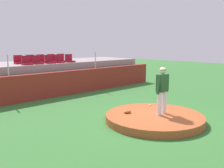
{
  "coord_description": "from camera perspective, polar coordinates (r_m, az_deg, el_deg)",
  "views": [
    {
      "loc": [
        -7.52,
        -5.44,
        2.93
      ],
      "look_at": [
        0.0,
        2.31,
        1.17
      ],
      "focal_mm": 40.04,
      "sensor_mm": 36.0,
      "label": 1
    }
  ],
  "objects": [
    {
      "name": "fence_post_left",
      "position": [
        12.96,
        -22.66,
        3.93
      ],
      "size": [
        0.06,
        0.06,
        1.03
      ],
      "primitive_type": "cylinder",
      "color": "silver",
      "rests_on": "brick_barrier"
    },
    {
      "name": "stadium_chair_6",
      "position": [
        15.51,
        -18.04,
        5.11
      ],
      "size": [
        0.48,
        0.44,
        0.5
      ],
      "rotation": [
        0.0,
        0.0,
        3.14
      ],
      "color": "maroon",
      "rests_on": "bleacher_platform"
    },
    {
      "name": "stadium_chair_5",
      "position": [
        15.23,
        -20.53,
        4.91
      ],
      "size": [
        0.48,
        0.44,
        0.5
      ],
      "rotation": [
        0.0,
        0.0,
        3.14
      ],
      "color": "maroon",
      "rests_on": "bleacher_platform"
    },
    {
      "name": "pitcher",
      "position": [
        9.51,
        11.42,
        -0.62
      ],
      "size": [
        0.77,
        0.3,
        1.82
      ],
      "rotation": [
        0.0,
        0.0,
        0.07
      ],
      "color": "silver",
      "rests_on": "pitchers_mound"
    },
    {
      "name": "fielding_glove",
      "position": [
        9.69,
        3.55,
        -6.35
      ],
      "size": [
        0.34,
        0.26,
        0.11
      ],
      "primitive_type": "ellipsoid",
      "rotation": [
        0.0,
        0.0,
        2.91
      ],
      "color": "brown",
      "rests_on": "pitchers_mound"
    },
    {
      "name": "stadium_chair_1",
      "position": [
        14.74,
        -16.58,
        4.98
      ],
      "size": [
        0.48,
        0.44,
        0.5
      ],
      "rotation": [
        0.0,
        0.0,
        3.14
      ],
      "color": "maroon",
      "rests_on": "bleacher_platform"
    },
    {
      "name": "stadium_chair_0",
      "position": [
        14.42,
        -18.93,
        4.78
      ],
      "size": [
        0.48,
        0.44,
        0.5
      ],
      "rotation": [
        0.0,
        0.0,
        3.14
      ],
      "color": "maroon",
      "rests_on": "bleacher_platform"
    },
    {
      "name": "stadium_chair_7",
      "position": [
        15.83,
        -15.84,
        5.28
      ],
      "size": [
        0.48,
        0.44,
        0.5
      ],
      "rotation": [
        0.0,
        0.0,
        3.14
      ],
      "color": "maroon",
      "rests_on": "bleacher_platform"
    },
    {
      "name": "stadium_chair_2",
      "position": [
        15.07,
        -14.09,
        5.17
      ],
      "size": [
        0.48,
        0.44,
        0.5
      ],
      "rotation": [
        0.0,
        0.0,
        3.14
      ],
      "color": "maroon",
      "rests_on": "bleacher_platform"
    },
    {
      "name": "pitchers_mound",
      "position": [
        9.69,
        9.62,
        -7.64
      ],
      "size": [
        3.7,
        3.7,
        0.27
      ],
      "primitive_type": "cylinder",
      "color": "#A75129",
      "rests_on": "ground_plane"
    },
    {
      "name": "stadium_chair_9",
      "position": [
        16.56,
        -11.45,
        5.61
      ],
      "size": [
        0.48,
        0.44,
        0.5
      ],
      "rotation": [
        0.0,
        0.0,
        3.14
      ],
      "color": "maroon",
      "rests_on": "bleacher_platform"
    },
    {
      "name": "bleacher_platform",
      "position": [
        16.34,
        -16.39,
        1.69
      ],
      "size": [
        14.17,
        3.73,
        1.78
      ],
      "primitive_type": "cube",
      "color": "gray",
      "rests_on": "ground_plane"
    },
    {
      "name": "baseball",
      "position": [
        10.9,
        8.64,
        -4.77
      ],
      "size": [
        0.07,
        0.07,
        0.07
      ],
      "primitive_type": "sphere",
      "color": "white",
      "rests_on": "pitchers_mound"
    },
    {
      "name": "stadium_chair_8",
      "position": [
        16.19,
        -13.56,
        5.45
      ],
      "size": [
        0.48,
        0.44,
        0.5
      ],
      "rotation": [
        0.0,
        0.0,
        3.14
      ],
      "color": "maroon",
      "rests_on": "bleacher_platform"
    },
    {
      "name": "stadium_chair_4",
      "position": [
        15.81,
        -9.67,
        5.5
      ],
      "size": [
        0.48,
        0.44,
        0.5
      ],
      "rotation": [
        0.0,
        0.0,
        3.14
      ],
      "color": "maroon",
      "rests_on": "bleacher_platform"
    },
    {
      "name": "fence_post_right",
      "position": [
        15.81,
        -3.82,
        5.45
      ],
      "size": [
        0.06,
        0.06,
        1.03
      ],
      "primitive_type": "cylinder",
      "color": "silver",
      "rests_on": "brick_barrier"
    },
    {
      "name": "ground_plane",
      "position": [
        9.73,
        9.6,
        -8.41
      ],
      "size": [
        60.0,
        60.0,
        0.0
      ],
      "primitive_type": "plane",
      "color": "#347231"
    },
    {
      "name": "brick_barrier",
      "position": [
        14.36,
        -11.99,
        0.05
      ],
      "size": [
        15.2,
        0.4,
        1.37
      ],
      "primitive_type": "cube",
      "color": "maroon",
      "rests_on": "ground_plane"
    },
    {
      "name": "stadium_chair_3",
      "position": [
        15.43,
        -11.98,
        5.34
      ],
      "size": [
        0.48,
        0.44,
        0.5
      ],
      "rotation": [
        0.0,
        0.0,
        3.14
      ],
      "color": "maroon",
      "rests_on": "bleacher_platform"
    }
  ]
}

